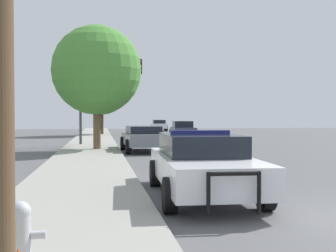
# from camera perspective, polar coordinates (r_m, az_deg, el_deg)

# --- Properties ---
(sidewalk_left) EXTENTS (3.00, 110.00, 0.13)m
(sidewalk_left) POSITION_cam_1_polar(r_m,az_deg,el_deg) (6.63, -13.49, -13.92)
(sidewalk_left) COLOR #99968C
(sidewalk_left) RESTS_ON ground_plane
(police_car) EXTENTS (2.24, 5.12, 1.49)m
(police_car) POSITION_cam_1_polar(r_m,az_deg,el_deg) (9.54, 4.58, -5.03)
(police_car) COLOR white
(police_car) RESTS_ON ground_plane
(fire_hydrant) EXTENTS (0.56, 0.24, 0.73)m
(fire_hydrant) POSITION_cam_1_polar(r_m,az_deg,el_deg) (5.08, -19.40, -13.40)
(fire_hydrant) COLOR #B7BCC1
(fire_hydrant) RESTS_ON sidewalk_left
(traffic_light) EXTENTS (3.81, 0.35, 5.34)m
(traffic_light) POSITION_cam_1_polar(r_m,az_deg,el_deg) (26.00, -8.52, 5.92)
(traffic_light) COLOR #424247
(traffic_light) RESTS_ON sidewalk_left
(car_background_distant) EXTENTS (2.13, 4.24, 1.38)m
(car_background_distant) POSITION_cam_1_polar(r_m,az_deg,el_deg) (51.71, -1.24, 0.13)
(car_background_distant) COLOR silver
(car_background_distant) RESTS_ON ground_plane
(car_background_midblock) EXTENTS (2.16, 4.35, 1.31)m
(car_background_midblock) POSITION_cam_1_polar(r_m,az_deg,el_deg) (21.53, -3.42, -1.56)
(car_background_midblock) COLOR slate
(car_background_midblock) RESTS_ON ground_plane
(car_background_oncoming) EXTENTS (2.17, 4.05, 1.42)m
(car_background_oncoming) POSITION_cam_1_polar(r_m,az_deg,el_deg) (34.92, 2.01, -0.43)
(car_background_oncoming) COLOR #333856
(car_background_oncoming) RESTS_ON ground_plane
(tree_sidewalk_mid) EXTENTS (4.61, 4.61, 6.36)m
(tree_sidewalk_mid) POSITION_cam_1_polar(r_m,az_deg,el_deg) (22.16, -9.63, 7.44)
(tree_sidewalk_mid) COLOR brown
(tree_sidewalk_mid) RESTS_ON sidewalk_left
(tree_sidewalk_far) EXTENTS (5.07, 5.07, 6.90)m
(tree_sidewalk_far) POSITION_cam_1_polar(r_m,az_deg,el_deg) (40.47, -8.95, 5.11)
(tree_sidewalk_far) COLOR #4C3823
(tree_sidewalk_far) RESTS_ON sidewalk_left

